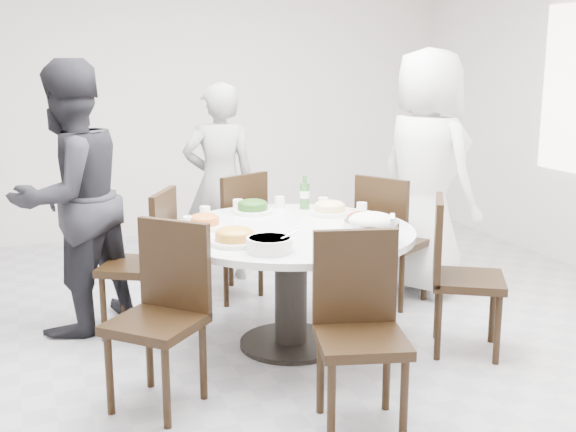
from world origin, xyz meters
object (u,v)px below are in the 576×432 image
object	(u,v)px
diner_right	(426,173)
dining_table	(291,288)
chair_nw	(137,263)
chair_sw	(155,319)
chair_se	(469,277)
soup_bowl	(270,245)
chair_s	(362,336)
chair_ne	(394,239)
beverage_bottle	(305,192)
diner_left	(70,199)
rice_bowl	(371,232)
diner_middle	(220,183)
chair_n	(228,235)

from	to	relation	value
diner_right	dining_table	bearing A→B (deg)	101.39
chair_nw	chair_sw	size ratio (longest dim) A/B	1.00
chair_nw	chair_se	xyz separation A→B (m)	(1.82, -1.00, 0.00)
chair_nw	chair_sw	distance (m)	1.05
dining_table	chair_sw	bearing A→B (deg)	-151.49
soup_bowl	chair_se	bearing A→B (deg)	-1.03
chair_s	soup_bowl	xyz separation A→B (m)	(-0.24, 0.64, 0.31)
chair_nw	soup_bowl	world-z (taller)	chair_nw
chair_ne	diner_right	distance (m)	0.58
chair_ne	diner_right	xyz separation A→B (m)	(0.34, 0.15, 0.44)
chair_nw	beverage_bottle	distance (m)	1.21
chair_se	chair_s	bearing A→B (deg)	152.62
chair_nw	diner_left	distance (m)	0.59
diner_left	chair_s	bearing A→B (deg)	86.35
rice_bowl	soup_bowl	distance (m)	0.59
dining_table	beverage_bottle	distance (m)	0.77
diner_middle	chair_ne	bearing A→B (deg)	141.84
chair_s	chair_se	xyz separation A→B (m)	(1.03, 0.62, 0.00)
chair_nw	soup_bowl	xyz separation A→B (m)	(0.56, -0.98, 0.31)
chair_ne	chair_n	world-z (taller)	same
chair_sw	diner_left	world-z (taller)	diner_left
chair_ne	chair_n	size ratio (longest dim) A/B	1.00
chair_se	chair_ne	bearing A→B (deg)	30.16
chair_se	beverage_bottle	bearing A→B (deg)	66.00
chair_n	diner_right	xyz separation A→B (m)	(1.43, -0.40, 0.44)
dining_table	diner_middle	bearing A→B (deg)	91.12
dining_table	chair_s	size ratio (longest dim) A/B	1.58
chair_nw	soup_bowl	distance (m)	1.17
chair_sw	diner_middle	world-z (taller)	diner_middle
rice_bowl	diner_left	bearing A→B (deg)	140.34
chair_sw	diner_left	size ratio (longest dim) A/B	0.54
dining_table	chair_ne	xyz separation A→B (m)	(1.00, 0.50, 0.10)
chair_n	diner_middle	bearing A→B (deg)	-122.59
beverage_bottle	chair_sw	bearing A→B (deg)	-140.24
diner_right	beverage_bottle	size ratio (longest dim) A/B	7.98
chair_n	dining_table	bearing A→B (deg)	70.89
chair_nw	dining_table	bearing A→B (deg)	87.32
beverage_bottle	chair_n	bearing A→B (deg)	126.47
dining_table	chair_s	world-z (taller)	chair_s
diner_left	dining_table	bearing A→B (deg)	111.79
diner_left	soup_bowl	world-z (taller)	diner_left
chair_sw	diner_middle	bearing A→B (deg)	111.38
diner_left	rice_bowl	world-z (taller)	diner_left
chair_ne	chair_s	bearing A→B (deg)	115.68
chair_ne	diner_right	bearing A→B (deg)	-97.31
chair_nw	beverage_bottle	xyz separation A→B (m)	(1.15, -0.03, 0.39)
diner_right	soup_bowl	xyz separation A→B (m)	(-1.63, -1.09, -0.13)
dining_table	chair_n	xyz separation A→B (m)	(-0.09, 1.05, 0.10)
diner_left	diner_middle	bearing A→B (deg)	175.29
soup_bowl	chair_ne	bearing A→B (deg)	36.20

